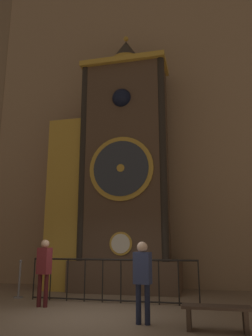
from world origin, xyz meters
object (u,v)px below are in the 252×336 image
Objects in this scene: clock_tower at (115,174)px; stanchion_post at (19,285)px; visitor_far at (143,274)px; visitor_bench at (216,313)px; visitor_near at (44,266)px.

stanchion_post is at bearing -140.26° from clock_tower.
visitor_bench is (1.41, -0.19, -0.65)m from visitor_far.
clock_tower is 8.88× the size of stanchion_post.
clock_tower is at bearing 87.08° from visitor_near.
visitor_far is 1.48× the size of stanchion_post.
visitor_far is (1.79, -4.32, -3.06)m from clock_tower.
stanchion_post is at bearing 154.61° from visitor_near.
visitor_near is 1.53× the size of stanchion_post.
clock_tower is 4.47m from visitor_near.
visitor_near reaches higher than visitor_far.
clock_tower is at bearing 125.37° from visitor_bench.
visitor_far is at bearing -67.48° from clock_tower.
stanchion_post is at bearing 160.58° from visitor_far.
visitor_bench is at bearing -3.20° from visitor_near.
visitor_far is 1.27× the size of visitor_bench.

